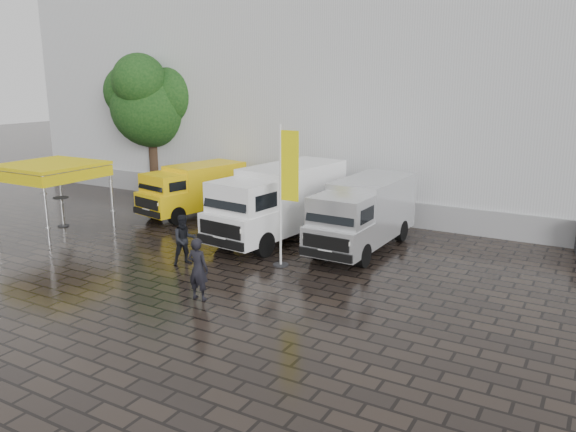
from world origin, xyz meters
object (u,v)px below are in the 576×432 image
at_px(van_silver, 363,216).
at_px(cocktail_table, 62,212).
at_px(van_yellow, 193,191).
at_px(flagpole, 286,190).
at_px(canopy_tent, 49,168).
at_px(van_white, 278,204).
at_px(person_front, 198,269).
at_px(person_tent, 185,240).

xyz_separation_m(van_silver, cocktail_table, (-11.63, -3.10, -0.60)).
height_order(van_yellow, flagpole, flagpole).
xyz_separation_m(canopy_tent, flagpole, (10.01, 0.72, -0.02)).
height_order(van_white, canopy_tent, van_white).
xyz_separation_m(van_silver, flagpole, (-1.38, -2.93, 1.26)).
bearing_deg(van_white, person_front, -72.94).
distance_m(van_white, person_front, 6.17).
relative_size(canopy_tent, flagpole, 0.72).
xyz_separation_m(flagpole, person_front, (-0.67, -3.51, -1.60)).
bearing_deg(van_yellow, cocktail_table, -117.67).
xyz_separation_m(van_white, person_tent, (-1.10, -3.96, -0.52)).
bearing_deg(person_tent, van_white, 19.12).
bearing_deg(cocktail_table, van_white, 17.79).
bearing_deg(van_yellow, person_front, -37.95).
distance_m(van_silver, person_front, 6.76).
height_order(van_silver, person_tent, van_silver).
bearing_deg(cocktail_table, van_yellow, 50.24).
bearing_deg(canopy_tent, person_front, -16.58).
bearing_deg(van_white, person_tent, -99.01).
bearing_deg(cocktail_table, canopy_tent, -66.30).
relative_size(van_white, cocktail_table, 5.16).
distance_m(van_yellow, canopy_tent, 5.75).
bearing_deg(flagpole, person_front, -100.80).
xyz_separation_m(canopy_tent, person_front, (9.34, -2.78, -1.62)).
xyz_separation_m(cocktail_table, person_tent, (7.36, -1.24, 0.21)).
bearing_deg(person_front, person_tent, -45.57).
height_order(cocktail_table, person_front, person_front).
xyz_separation_m(van_white, van_silver, (3.17, 0.38, -0.14)).
height_order(canopy_tent, person_front, canopy_tent).
bearing_deg(flagpole, van_silver, 64.72).
height_order(van_silver, canopy_tent, canopy_tent).
bearing_deg(flagpole, van_yellow, 150.45).
relative_size(van_white, canopy_tent, 1.90).
bearing_deg(van_yellow, flagpole, -17.46).
bearing_deg(van_silver, person_tent, -133.29).
bearing_deg(van_yellow, van_white, -2.78).
relative_size(van_silver, person_front, 3.22).
bearing_deg(cocktail_table, van_silver, 14.91).
bearing_deg(van_yellow, van_silver, 5.40).
xyz_separation_m(van_yellow, canopy_tent, (-3.14, -4.62, 1.39)).
height_order(van_silver, cocktail_table, van_silver).
bearing_deg(van_silver, person_front, -106.40).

